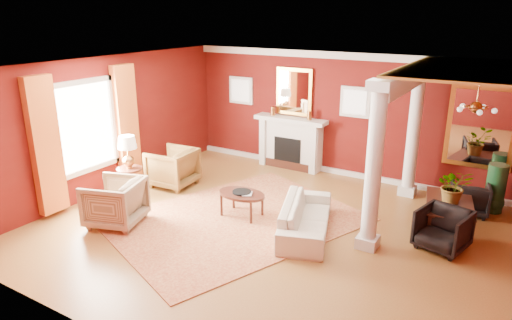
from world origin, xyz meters
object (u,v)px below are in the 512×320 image
Objects in this scene: sofa at (306,212)px; armchair_leopard at (172,166)px; coffee_table at (242,195)px; dining_table at (451,208)px; armchair_stripe at (115,200)px; side_table at (128,157)px.

armchair_leopard reaches higher than sofa.
sofa is at bearing 0.68° from coffee_table.
armchair_leopard is 1.00× the size of coffee_table.
dining_table is (2.16, 1.52, 0.00)m from sofa.
armchair_stripe is 0.67× the size of dining_table.
armchair_leopard is at bearing 88.77° from dining_table.
coffee_table is 3.82m from dining_table.
armchair_stripe reaches higher than sofa.
sofa is 1.41× the size of dining_table.
sofa is 1.51× the size of side_table.
side_table is at bearing 96.42° from dining_table.
coffee_table is at bearing 71.45° from armchair_leopard.
sofa is at bearing 76.98° from armchair_leopard.
sofa is 3.98m from side_table.
armchair_stripe is at bearing -55.39° from side_table.
coffee_table is 0.72× the size of side_table.
armchair_leopard is (-3.56, 0.55, 0.08)m from sofa.
armchair_stripe is 1.01× the size of coffee_table.
sofa is at bearing 114.28° from dining_table.
armchair_stripe is 1.43m from side_table.
sofa reaches higher than coffee_table.
coffee_table is at bearing 111.31° from armchair_stripe.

